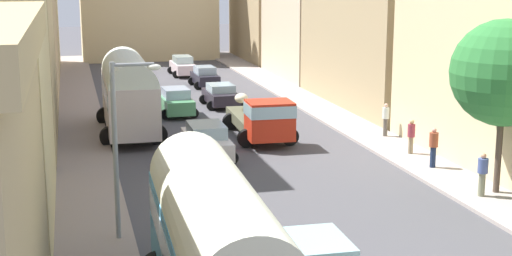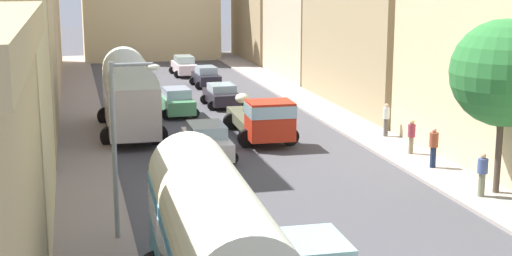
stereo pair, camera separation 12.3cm
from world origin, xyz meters
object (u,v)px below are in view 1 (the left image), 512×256
object	(u,v)px
car_5	(176,102)
pedestrian_1	(482,173)
parked_bus_0	(215,244)
pedestrian_3	(411,135)
car_0	(221,95)
car_2	(183,66)
parked_bus_1	(129,90)
cargo_truck_0	(262,118)
car_1	(205,77)
pedestrian_2	(433,146)
streetlamp_near	(122,135)
car_4	(207,141)
pedestrian_0	(386,119)

from	to	relation	value
car_5	pedestrian_1	world-z (taller)	pedestrian_1
parked_bus_0	pedestrian_3	world-z (taller)	parked_bus_0
car_0	pedestrian_1	xyz separation A→B (m)	(5.59, -21.56, 0.29)
car_0	car_2	distance (m)	14.64
parked_bus_1	cargo_truck_0	bearing A→B (deg)	-27.05
parked_bus_1	car_1	bearing A→B (deg)	65.57
cargo_truck_0	car_1	distance (m)	18.18
parked_bus_1	cargo_truck_0	xyz separation A→B (m)	(6.39, -3.26, -1.15)
cargo_truck_0	car_2	bearing A→B (deg)	90.64
parked_bus_0	parked_bus_1	world-z (taller)	parked_bus_1
pedestrian_2	car_0	bearing A→B (deg)	108.45
car_2	streetlamp_near	size ratio (longest dim) A/B	0.74
parked_bus_0	streetlamp_near	xyz separation A→B (m)	(-1.62, 6.56, 1.27)
pedestrian_1	streetlamp_near	world-z (taller)	streetlamp_near
pedestrian_2	pedestrian_3	world-z (taller)	pedestrian_2
car_4	parked_bus_0	bearing A→B (deg)	-99.81
pedestrian_1	streetlamp_near	bearing A→B (deg)	-175.12
car_0	car_2	bearing A→B (deg)	90.69
pedestrian_1	streetlamp_near	xyz separation A→B (m)	(-13.35, -1.14, 2.45)
car_0	car_5	world-z (taller)	car_5
streetlamp_near	car_5	bearing A→B (deg)	77.40
parked_bus_0	cargo_truck_0	size ratio (longest dim) A/B	1.26
streetlamp_near	car_4	bearing A→B (deg)	65.66
cargo_truck_0	pedestrian_0	size ratio (longest dim) A/B	3.89
car_4	streetlamp_near	distance (m)	11.14
car_2	pedestrian_3	world-z (taller)	pedestrian_3
cargo_truck_0	pedestrian_0	distance (m)	6.33
parked_bus_0	pedestrian_1	size ratio (longest dim) A/B	4.98
car_2	pedestrian_1	size ratio (longest dim) A/B	2.38
car_2	streetlamp_near	world-z (taller)	streetlamp_near
car_1	car_5	distance (m)	10.93
parked_bus_1	pedestrian_3	xyz separation A→B (m)	(12.24, -8.08, -1.33)
car_1	parked_bus_0	bearing A→B (deg)	-100.04
parked_bus_0	pedestrian_1	xyz separation A→B (m)	(11.74, 7.70, -1.18)
parked_bus_1	cargo_truck_0	distance (m)	7.26
pedestrian_0	pedestrian_3	world-z (taller)	pedestrian_0
car_4	car_5	bearing A→B (deg)	89.28
car_2	car_0	bearing A→B (deg)	-89.31
cargo_truck_0	pedestrian_1	xyz separation A→B (m)	(5.49, -11.55, -0.17)
parked_bus_0	streetlamp_near	size ratio (longest dim) A/B	1.56
parked_bus_0	cargo_truck_0	xyz separation A→B (m)	(6.24, 19.25, -1.01)
car_4	car_2	bearing A→B (deg)	83.51
car_0	pedestrian_3	size ratio (longest dim) A/B	2.19
car_0	pedestrian_1	distance (m)	22.27
car_0	pedestrian_2	distance (m)	18.26
pedestrian_2	pedestrian_1	bearing A→B (deg)	-92.51
car_5	pedestrian_3	bearing A→B (deg)	-54.32
car_5	car_4	bearing A→B (deg)	-90.72
car_1	pedestrian_3	distance (m)	23.63
pedestrian_2	car_2	bearing A→B (deg)	100.55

